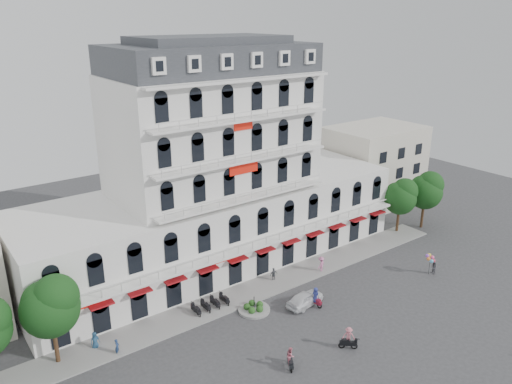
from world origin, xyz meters
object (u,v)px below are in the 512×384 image
object	(u,v)px
rider_east	(315,297)
rider_center	(349,337)
balloon_vendor	(432,264)
rider_southwest	(290,358)
parked_car	(305,299)

from	to	relation	value
rider_east	rider_center	size ratio (longest dim) A/B	0.97
rider_east	balloon_vendor	xyz separation A→B (m)	(15.15, -2.96, 0.26)
rider_southwest	rider_center	size ratio (longest dim) A/B	0.93
balloon_vendor	parked_car	bearing A→B (deg)	166.86
balloon_vendor	rider_center	bearing A→B (deg)	-167.71
parked_car	rider_center	distance (m)	7.70
parked_car	rider_southwest	size ratio (longest dim) A/B	2.15
parked_car	balloon_vendor	bearing A→B (deg)	-111.53
parked_car	rider_southwest	bearing A→B (deg)	122.67
rider_east	balloon_vendor	bearing A→B (deg)	-108.94
rider_center	rider_east	bearing A→B (deg)	112.92
rider_center	balloon_vendor	size ratio (longest dim) A/B	0.89
rider_southwest	rider_center	distance (m)	5.85
rider_southwest	balloon_vendor	world-z (taller)	balloon_vendor
rider_center	balloon_vendor	xyz separation A→B (m)	(17.50, 3.81, 0.15)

